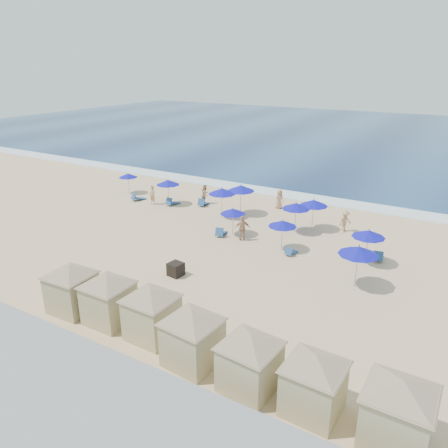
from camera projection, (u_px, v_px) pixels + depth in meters
The scene contains 33 objects.
ground at pixel (215, 256), 28.87m from camera, with size 160.00×160.00×0.00m, color #D6B388.
ocean at pixel (387, 138), 73.21m from camera, with size 160.00×80.00×0.06m, color #0E2550.
surf_line at pixel (301, 197), 41.36m from camera, with size 160.00×2.50×0.08m, color white.
seawall at pixel (41, 360), 17.76m from camera, with size 160.00×6.10×1.22m.
trash_bin at pixel (176, 269), 26.10m from camera, with size 0.81×0.81×0.81m, color black.
cabana_0 at pixel (71, 283), 22.06m from camera, with size 4.39×4.39×2.75m.
cabana_1 at pixel (108, 293), 21.08m from camera, with size 4.40×4.40×2.76m.
cabana_2 at pixel (151, 307), 19.88m from camera, with size 4.42×4.42×2.77m.
cabana_3 at pixel (192, 331), 18.09m from camera, with size 4.43×4.43×2.79m.
cabana_4 at pixel (250, 355), 16.66m from camera, with size 4.31×4.31×2.72m.
cabana_5 at pixel (315, 376), 15.56m from camera, with size 4.27×4.27×2.68m.
cabana_6 at pixel (399, 404), 14.15m from camera, with size 4.55×4.55×2.85m.
umbrella_0 at pixel (128, 175), 41.97m from camera, with size 1.79×1.79×2.04m.
umbrella_1 at pixel (168, 182), 38.51m from camera, with size 2.08×2.08×2.36m.
umbrella_2 at pixel (241, 188), 35.98m from camera, with size 2.29×2.29×2.61m.
umbrella_3 at pixel (222, 191), 35.34m from camera, with size 2.23×2.23×2.54m.
umbrella_4 at pixel (233, 211), 31.73m from camera, with size 1.87×1.87×2.13m.
umbrella_5 at pixel (296, 206), 32.13m from camera, with size 2.11×2.11×2.40m.
umbrella_6 at pixel (283, 223), 29.14m from camera, with size 1.93×1.93×2.20m.
umbrella_7 at pixel (314, 203), 32.67m from camera, with size 2.16×2.16×2.46m.
umbrella_8 at pixel (369, 234), 27.04m from camera, with size 2.08×2.08×2.36m.
umbrella_9 at pixel (359, 251), 24.17m from camera, with size 2.26×2.26×2.57m.
beach_chair_0 at pixel (137, 198), 40.29m from camera, with size 1.06×1.48×0.74m.
beach_chair_1 at pixel (172, 202), 38.95m from camera, with size 0.77×1.45×0.77m.
beach_chair_2 at pixel (203, 203), 38.78m from camera, with size 0.76×1.43×0.76m.
beach_chair_3 at pixel (221, 232), 32.13m from camera, with size 0.90×1.44×0.73m.
beach_chair_4 at pixel (291, 252), 28.97m from camera, with size 0.61×1.16×0.62m.
beach_chair_5 at pixel (378, 256), 28.17m from camera, with size 0.81×1.43×0.75m.
beachgoer_0 at pixel (152, 195), 38.99m from camera, with size 0.63×0.41×1.73m, color tan.
beachgoer_1 at pixel (205, 194), 39.17m from camera, with size 0.86×0.67×1.76m, color tan.
beachgoer_2 at pixel (243, 228), 31.07m from camera, with size 1.08×0.45×1.84m, color tan.
beachgoer_3 at pixel (345, 221), 32.73m from camera, with size 1.06×0.61×1.65m, color tan.
beachgoer_4 at pixel (279, 199), 37.91m from camera, with size 0.83×0.54×1.70m, color tan.
Camera 1 is at (13.90, -22.35, 12.08)m, focal length 35.00 mm.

